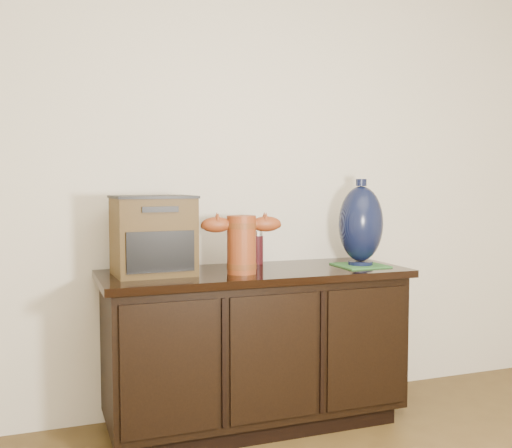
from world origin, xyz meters
name	(u,v)px	position (x,y,z in m)	size (l,w,h in m)	color
sideboard	(255,346)	(0.00, 2.23, 0.39)	(1.46, 0.56, 0.75)	black
terracotta_vessel	(242,241)	(-0.09, 2.15, 0.91)	(0.38, 0.15, 0.27)	brown
tv_radio	(153,235)	(-0.48, 2.25, 0.93)	(0.37, 0.31, 0.36)	#3C290F
green_mat	(360,265)	(0.54, 2.18, 0.76)	(0.23, 0.23, 0.01)	#2F682E
lamp_base	(361,224)	(0.54, 2.18, 0.97)	(0.22, 0.22, 0.43)	black
spray_can	(258,248)	(0.09, 2.43, 0.84)	(0.06, 0.06, 0.17)	#540E17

